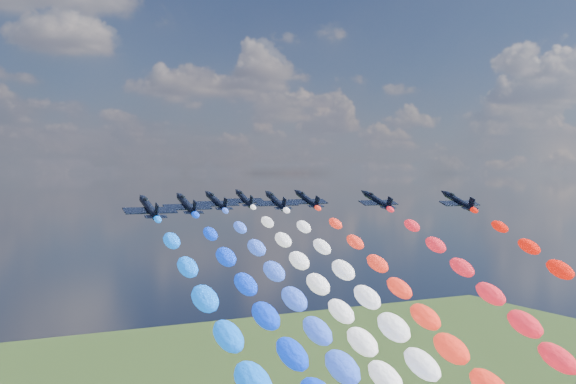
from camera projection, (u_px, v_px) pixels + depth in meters
jet_0 at (149, 208)px, 117.20m from camera, size 8.75×11.92×6.31m
jet_1 at (187, 204)px, 129.54m from camera, size 8.81×11.96×6.31m
jet_2 at (217, 201)px, 143.44m from camera, size 9.41×12.40×6.31m
jet_3 at (276, 201)px, 145.27m from camera, size 9.30×12.31×6.31m
jet_4 at (244, 199)px, 158.38m from camera, size 9.27×12.29×6.31m
trail_4 at (375, 378)px, 113.00m from camera, size 5.57×99.92×56.43m
jet_5 at (307, 200)px, 154.00m from camera, size 9.10×12.17×6.31m
jet_6 at (377, 201)px, 148.41m from camera, size 9.40×12.38×6.31m
jet_7 at (458, 201)px, 145.59m from camera, size 9.05×12.14×6.31m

